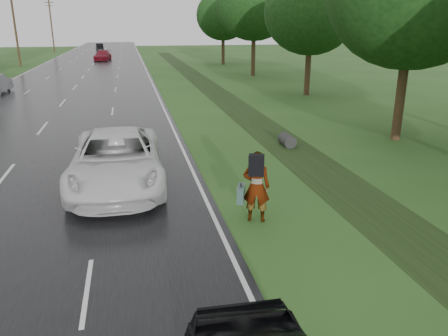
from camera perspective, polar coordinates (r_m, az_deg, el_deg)
name	(u,v)px	position (r m, az deg, el deg)	size (l,w,h in m)	color
road	(87,72)	(53.65, -17.46, 11.84)	(14.00, 180.00, 0.04)	black
edge_stripe_east	(146,71)	(53.49, -10.09, 12.39)	(0.12, 180.00, 0.01)	silver
edge_stripe_west	(24,73)	(54.65, -24.64, 11.16)	(0.12, 180.00, 0.01)	silver
center_line	(87,72)	(53.65, -17.46, 11.86)	(0.12, 180.00, 0.01)	silver
drainage_ditch	(240,110)	(28.25, 2.12, 7.57)	(2.20, 120.00, 0.56)	black
utility_pole_far	(15,25)	(64.69, -25.66, 16.50)	(1.60, 0.26, 10.00)	#3B2818
utility_pole_distant	(51,25)	(94.21, -21.62, 17.02)	(1.60, 0.26, 10.00)	#3B2818
tree_east_c	(311,12)	(34.94, 11.31, 19.35)	(7.00, 7.00, 9.29)	#3B2818
tree_east_d	(254,5)	(48.07, 3.97, 20.47)	(8.00, 8.00, 10.76)	#3B2818
tree_east_f	(223,16)	(61.56, -0.12, 19.29)	(7.20, 7.20, 9.62)	#3B2818
pedestrian	(255,186)	(12.03, 4.13, -2.33)	(0.99, 1.01, 2.04)	#A5998C
white_pickup	(117,160)	(15.11, -13.83, 1.07)	(3.00, 6.51, 1.81)	silver
far_car_red	(103,55)	(70.74, -15.57, 13.98)	(2.04, 5.01, 1.45)	maroon
far_car_dark	(99,47)	(99.90, -15.96, 14.99)	(1.46, 4.18, 1.38)	black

